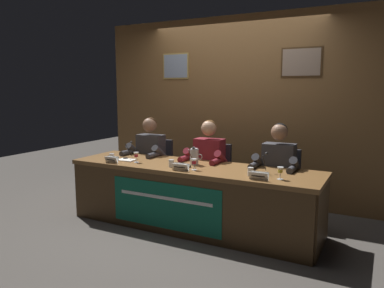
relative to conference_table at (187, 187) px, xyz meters
name	(u,v)px	position (x,y,z in m)	size (l,w,h in m)	color
ground_plane	(192,226)	(0.00, 0.11, -0.49)	(12.00, 12.00, 0.00)	#4C4742
wall_back_panelled	(234,109)	(0.00, 1.41, 0.81)	(4.15, 0.14, 2.60)	brown
conference_table	(187,187)	(0.00, 0.00, 0.00)	(2.95, 0.80, 0.72)	brown
chair_left	(156,172)	(-0.88, 0.69, -0.07)	(0.44, 0.45, 0.89)	black
panelist_left	(148,155)	(-0.88, 0.49, 0.21)	(0.51, 0.48, 1.22)	black
nameplate_left	(112,160)	(-0.91, -0.21, 0.27)	(0.18, 0.06, 0.08)	white
juice_glass_left	(136,155)	(-0.67, -0.05, 0.32)	(0.06, 0.06, 0.12)	white
water_cup_left	(112,157)	(-1.01, -0.09, 0.27)	(0.06, 0.06, 0.08)	silver
microphone_left	(127,153)	(-0.91, 0.09, 0.30)	(0.06, 0.17, 0.22)	black
chair_center	(213,180)	(0.00, 0.69, -0.07)	(0.44, 0.45, 0.89)	black
panelist_center	(206,161)	(0.00, 0.49, 0.21)	(0.51, 0.48, 1.22)	black
nameplate_center	(180,167)	(0.02, -0.19, 0.27)	(0.20, 0.06, 0.08)	white
juice_glass_center	(194,162)	(0.13, -0.09, 0.32)	(0.06, 0.06, 0.12)	white
water_cup_center	(171,164)	(-0.16, -0.08, 0.27)	(0.06, 0.06, 0.08)	silver
microphone_center	(190,160)	(0.01, 0.04, 0.30)	(0.06, 0.17, 0.22)	black
chair_right	(280,188)	(0.89, 0.69, -0.07)	(0.44, 0.45, 0.89)	black
panelist_right	(277,169)	(0.89, 0.49, 0.21)	(0.51, 0.48, 1.22)	black
nameplate_right	(259,176)	(0.89, -0.19, 0.27)	(0.19, 0.06, 0.08)	white
juice_glass_right	(280,171)	(1.07, -0.07, 0.32)	(0.06, 0.06, 0.12)	white
water_cup_right	(251,172)	(0.76, -0.06, 0.27)	(0.06, 0.06, 0.08)	silver
microphone_right	(264,167)	(0.86, 0.09, 0.30)	(0.06, 0.17, 0.22)	black
water_pitcher_central	(195,157)	(0.01, 0.16, 0.33)	(0.15, 0.10, 0.21)	silver
document_stack_left	(126,160)	(-0.85, 0.00, 0.24)	(0.22, 0.16, 0.01)	white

